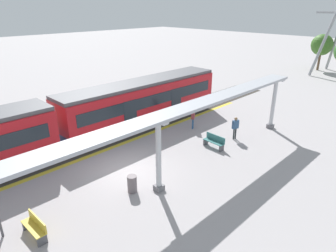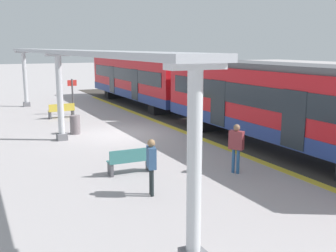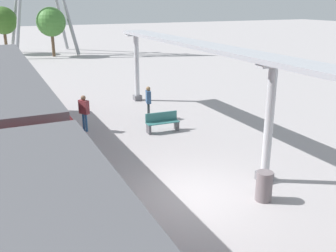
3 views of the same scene
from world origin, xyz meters
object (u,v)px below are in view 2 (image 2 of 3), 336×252
object	(u,v)px
canopy_pillar_nearest	(25,79)
passenger_waiting_near_edge	(236,143)
bench_near_end	(62,111)
bench_mid_platform	(131,161)
trash_bin	(75,125)
train_near_carriage	(139,79)
canopy_pillar_third	(194,167)
passenger_by_the_benches	(151,161)
canopy_pillar_second	(60,97)
platform_info_sign	(73,93)
train_far_carriage	(277,104)

from	to	relation	value
canopy_pillar_nearest	passenger_waiting_near_edge	xyz separation A→B (m)	(-4.12, 19.04, -0.92)
bench_near_end	passenger_waiting_near_edge	xyz separation A→B (m)	(-2.92, 13.17, 0.59)
bench_mid_platform	trash_bin	size ratio (longest dim) A/B	1.69
canopy_pillar_nearest	bench_mid_platform	xyz separation A→B (m)	(-0.99, 17.55, -1.51)
train_near_carriage	canopy_pillar_third	bearing A→B (deg)	70.06
canopy_pillar_nearest	trash_bin	distance (m)	10.71
bench_near_end	bench_mid_platform	size ratio (longest dim) A/B	1.00
trash_bin	passenger_by_the_benches	size ratio (longest dim) A/B	0.55
canopy_pillar_second	bench_mid_platform	world-z (taller)	canopy_pillar_second
bench_near_end	trash_bin	size ratio (longest dim) A/B	1.68
train_near_carriage	platform_info_sign	bearing A→B (deg)	22.53
bench_near_end	canopy_pillar_third	bearing A→B (deg)	86.07
train_far_carriage	passenger_by_the_benches	xyz separation A→B (m)	(6.72, 2.57, -0.82)
passenger_waiting_near_edge	bench_mid_platform	bearing A→B (deg)	-25.43
train_far_carriage	canopy_pillar_third	bearing A→B (deg)	39.84
canopy_pillar_nearest	platform_info_sign	size ratio (longest dim) A/B	1.75
bench_mid_platform	passenger_waiting_near_edge	world-z (taller)	passenger_waiting_near_edge
train_far_carriage	train_near_carriage	bearing A→B (deg)	-90.00
train_near_carriage	trash_bin	distance (m)	10.46
canopy_pillar_third	bench_near_end	bearing A→B (deg)	-93.93
train_far_carriage	bench_near_end	distance (m)	12.94
train_far_carriage	passenger_waiting_near_edge	size ratio (longest dim) A/B	8.41
train_near_carriage	train_far_carriage	bearing A→B (deg)	90.00
canopy_pillar_nearest	bench_near_end	bearing A→B (deg)	101.55
train_far_carriage	canopy_pillar_nearest	bearing A→B (deg)	-66.24
canopy_pillar_nearest	trash_bin	bearing A→B (deg)	94.62
train_near_carriage	bench_mid_platform	world-z (taller)	train_near_carriage
canopy_pillar_nearest	trash_bin	world-z (taller)	canopy_pillar_nearest
platform_info_sign	passenger_by_the_benches	size ratio (longest dim) A/B	1.35
passenger_by_the_benches	canopy_pillar_third	bearing A→B (deg)	77.86
platform_info_sign	train_near_carriage	bearing A→B (deg)	-157.47
canopy_pillar_second	passenger_by_the_benches	size ratio (longest dim) A/B	2.37
canopy_pillar_third	train_far_carriage	bearing A→B (deg)	-140.16
canopy_pillar_nearest	passenger_by_the_benches	world-z (taller)	canopy_pillar_nearest
bench_mid_platform	passenger_by_the_benches	bearing A→B (deg)	84.72
train_near_carriage	canopy_pillar_third	size ratio (longest dim) A/B	3.61
platform_info_sign	passenger_by_the_benches	world-z (taller)	platform_info_sign
platform_info_sign	passenger_waiting_near_edge	bearing A→B (deg)	98.01
canopy_pillar_second	passenger_waiting_near_edge	distance (m)	8.55
platform_info_sign	trash_bin	bearing A→B (deg)	77.43
canopy_pillar_nearest	canopy_pillar_third	distance (m)	23.36
train_far_carriage	bench_near_end	bearing A→B (deg)	-60.58
canopy_pillar_second	platform_info_sign	world-z (taller)	canopy_pillar_second
train_far_carriage	canopy_pillar_third	size ratio (longest dim) A/B	3.61
trash_bin	canopy_pillar_nearest	bearing A→B (deg)	-85.38
canopy_pillar_third	platform_info_sign	size ratio (longest dim) A/B	1.75
trash_bin	train_far_carriage	bearing A→B (deg)	135.69
canopy_pillar_third	passenger_by_the_benches	world-z (taller)	canopy_pillar_third
train_far_carriage	canopy_pillar_nearest	world-z (taller)	canopy_pillar_nearest
train_near_carriage	passenger_by_the_benches	xyz separation A→B (m)	(6.72, 17.02, -0.82)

